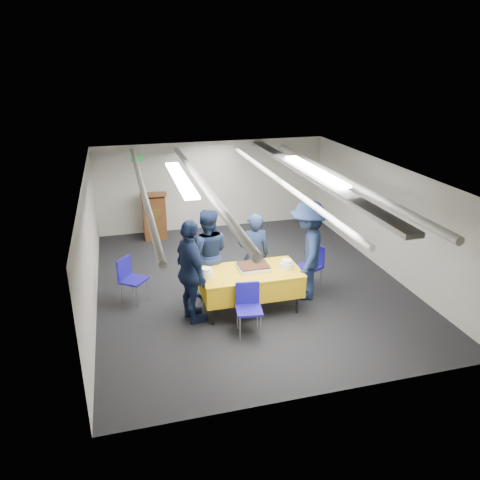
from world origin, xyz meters
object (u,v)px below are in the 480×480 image
object	(u,v)px
chair_right	(312,262)
sailor_d	(308,250)
chair_left	(129,275)
chair_near	(248,303)
sheet_cake	(253,267)
sailor_c	(191,272)
serving_table	(250,282)
sailor_a	(254,255)
sailor_b	(207,254)
podium	(154,215)

from	to	relation	value
chair_right	sailor_d	bearing A→B (deg)	-126.76
chair_left	chair_near	bearing A→B (deg)	-40.31
sheet_cake	sailor_c	size ratio (longest dim) A/B	0.30
serving_table	sailor_c	size ratio (longest dim) A/B	0.96
sheet_cake	chair_near	xyz separation A→B (m)	(-0.31, -0.76, -0.29)
serving_table	chair_near	size ratio (longest dim) A/B	2.05
serving_table	sailor_d	size ratio (longest dim) A/B	0.93
chair_right	sailor_a	distance (m)	1.26
sailor_a	sailor_b	distance (m)	0.88
sailor_a	sailor_d	xyz separation A→B (m)	(0.95, -0.33, 0.13)
sheet_cake	chair_near	size ratio (longest dim) A/B	0.64
serving_table	sailor_d	distance (m)	1.25
sheet_cake	sailor_a	distance (m)	0.49
sheet_cake	sailor_b	size ratio (longest dim) A/B	0.32
podium	sailor_b	size ratio (longest dim) A/B	0.71
sheet_cake	serving_table	bearing A→B (deg)	-137.16
sheet_cake	podium	bearing A→B (deg)	109.41
sheet_cake	podium	size ratio (longest dim) A/B	0.44
serving_table	sailor_b	world-z (taller)	sailor_b
sailor_b	serving_table	bearing A→B (deg)	142.85
sailor_b	podium	bearing A→B (deg)	-67.37
sheet_cake	sailor_d	size ratio (longest dim) A/B	0.29
sheet_cake	sailor_a	size ratio (longest dim) A/B	0.34
chair_right	chair_left	xyz separation A→B (m)	(-3.54, 0.31, 0.00)
podium	chair_near	bearing A→B (deg)	-77.02
chair_right	sailor_b	distance (m)	2.12
chair_right	sailor_c	xyz separation A→B (m)	(-2.52, -0.67, 0.40)
podium	chair_right	size ratio (longest dim) A/B	1.44
sailor_c	podium	bearing A→B (deg)	-8.85
chair_left	sailor_d	world-z (taller)	sailor_d
sailor_a	chair_near	bearing A→B (deg)	71.99
sheet_cake	sailor_b	xyz separation A→B (m)	(-0.71, 0.64, 0.06)
chair_right	sailor_a	bearing A→B (deg)	-178.28
chair_near	sailor_c	world-z (taller)	sailor_c
chair_left	sailor_a	bearing A→B (deg)	-8.49
sheet_cake	chair_left	xyz separation A→B (m)	(-2.16, 0.81, -0.29)
serving_table	chair_left	bearing A→B (deg)	157.11
sailor_a	sheet_cake	bearing A→B (deg)	75.00
chair_near	sailor_b	size ratio (longest dim) A/B	0.50
sheet_cake	sailor_d	bearing A→B (deg)	6.84
sheet_cake	chair_right	xyz separation A→B (m)	(1.37, 0.50, -0.29)
podium	sailor_a	xyz separation A→B (m)	(1.55, -3.52, 0.21)
podium	chair_right	distance (m)	4.46
serving_table	sailor_c	xyz separation A→B (m)	(-1.07, -0.09, 0.37)
serving_table	sheet_cake	distance (m)	0.28
sheet_cake	chair_right	world-z (taller)	chair_right
chair_left	sailor_d	xyz separation A→B (m)	(3.26, -0.68, 0.42)
chair_right	chair_near	bearing A→B (deg)	-143.12
podium	sailor_d	world-z (taller)	sailor_d
serving_table	chair_left	world-z (taller)	chair_left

